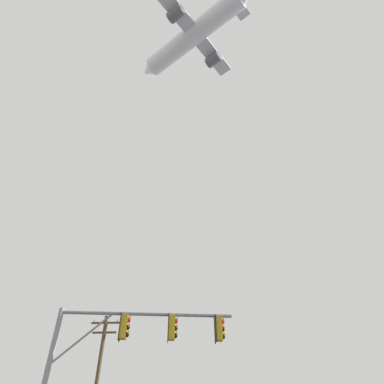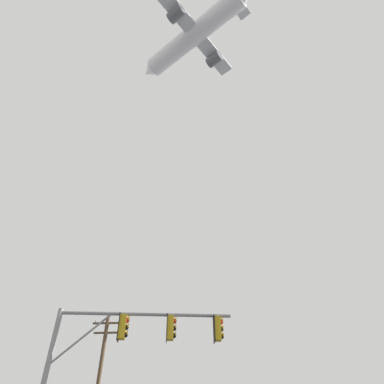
{
  "view_description": "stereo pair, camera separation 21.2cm",
  "coord_description": "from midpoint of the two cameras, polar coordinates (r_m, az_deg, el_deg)",
  "views": [
    {
      "loc": [
        0.53,
        -4.98,
        1.32
      ],
      "look_at": [
        -0.46,
        13.34,
        15.57
      ],
      "focal_mm": 31.36,
      "sensor_mm": 36.0,
      "label": 1
    },
    {
      "loc": [
        0.74,
        -4.96,
        1.32
      ],
      "look_at": [
        -0.46,
        13.34,
        15.57
      ],
      "focal_mm": 31.36,
      "sensor_mm": 36.0,
      "label": 2
    }
  ],
  "objects": [
    {
      "name": "utility_pole",
      "position": [
        27.12,
        -15.41,
        -28.78
      ],
      "size": [
        2.2,
        0.28,
        9.52
      ],
      "color": "brown",
      "rests_on": "ground"
    },
    {
      "name": "signal_pole_near",
      "position": [
        14.37,
        -10.59,
        -24.02
      ],
      "size": [
        6.94,
        1.11,
        5.89
      ],
      "color": "gray",
      "rests_on": "ground"
    },
    {
      "name": "airplane",
      "position": [
        57.02,
        0.41,
        25.06
      ],
      "size": [
        18.71,
        14.92,
        5.79
      ],
      "color": "white"
    }
  ]
}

